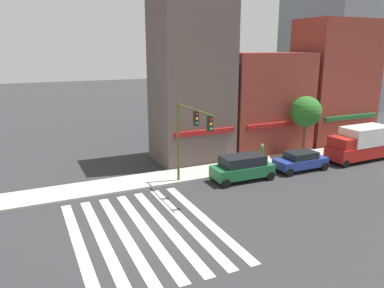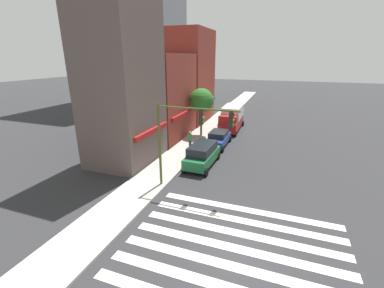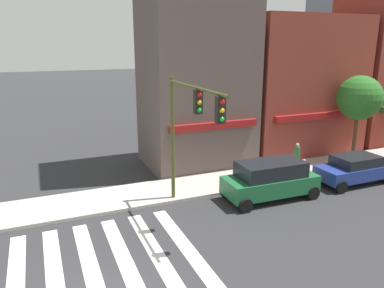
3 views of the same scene
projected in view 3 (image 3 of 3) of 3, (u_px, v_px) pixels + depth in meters
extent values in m
cube|color=#B2ADA3|center=(74.00, 205.00, 17.90)|extent=(120.00, 3.00, 0.15)
cube|color=silver|center=(175.00, 285.00, 12.14)|extent=(0.57, 10.80, 0.01)
cube|color=silver|center=(208.00, 276.00, 12.59)|extent=(0.57, 10.80, 0.01)
cube|color=brown|center=(196.00, 36.00, 22.41)|extent=(6.41, 5.00, 15.88)
cube|color=maroon|center=(215.00, 126.00, 21.36)|extent=(5.45, 0.30, 0.40)
cube|color=maroon|center=(298.00, 86.00, 26.16)|extent=(8.43, 5.00, 9.34)
cube|color=maroon|center=(322.00, 116.00, 24.25)|extent=(7.17, 0.30, 0.40)
cylinder|color=#474C1E|center=(173.00, 141.00, 17.88)|extent=(0.18, 0.18, 6.09)
cylinder|color=#474C1E|center=(195.00, 88.00, 14.70)|extent=(0.12, 5.48, 0.12)
cube|color=black|center=(198.00, 102.00, 14.59)|extent=(0.32, 0.24, 0.95)
sphere|color=red|center=(199.00, 95.00, 14.40)|extent=(0.18, 0.18, 0.18)
sphere|color=#EAAD14|center=(199.00, 103.00, 14.48)|extent=(0.18, 0.18, 0.18)
sphere|color=green|center=(199.00, 110.00, 14.56)|extent=(0.18, 0.18, 0.18)
cube|color=black|center=(220.00, 110.00, 12.89)|extent=(0.32, 0.24, 0.95)
sphere|color=red|center=(222.00, 102.00, 12.70)|extent=(0.18, 0.18, 0.18)
sphere|color=#EAAD14|center=(222.00, 111.00, 12.78)|extent=(0.18, 0.18, 0.18)
sphere|color=green|center=(222.00, 119.00, 12.86)|extent=(0.18, 0.18, 0.18)
cube|color=#1E6638|center=(270.00, 184.00, 18.66)|extent=(4.74, 2.01, 0.85)
cube|color=black|center=(271.00, 169.00, 18.45)|extent=(3.33, 1.82, 0.75)
cylinder|color=black|center=(226.00, 191.00, 18.89)|extent=(0.68, 0.22, 0.68)
cylinder|color=black|center=(246.00, 206.00, 17.20)|extent=(0.68, 0.22, 0.68)
cylinder|color=black|center=(290.00, 180.00, 20.34)|extent=(0.68, 0.22, 0.68)
cylinder|color=black|center=(313.00, 193.00, 18.65)|extent=(0.68, 0.22, 0.68)
cube|color=navy|center=(355.00, 171.00, 20.77)|extent=(4.40, 1.81, 0.70)
cube|color=black|center=(356.00, 160.00, 20.61)|extent=(2.42, 1.66, 0.55)
cylinder|color=black|center=(317.00, 176.00, 20.99)|extent=(0.68, 0.22, 0.68)
cylinder|color=black|center=(341.00, 187.00, 19.39)|extent=(0.68, 0.22, 0.68)
cylinder|color=black|center=(365.00, 168.00, 22.33)|extent=(0.68, 0.22, 0.68)
cylinder|color=#23232D|center=(296.00, 165.00, 22.15)|extent=(0.26, 0.26, 0.85)
cylinder|color=#2D7A3D|center=(297.00, 153.00, 21.95)|extent=(0.32, 0.32, 0.70)
sphere|color=tan|center=(297.00, 145.00, 21.82)|extent=(0.22, 0.22, 0.22)
cylinder|color=brown|center=(355.00, 137.00, 24.00)|extent=(0.24, 0.24, 3.13)
sphere|color=#286623|center=(359.00, 98.00, 23.33)|extent=(2.78, 2.78, 2.78)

